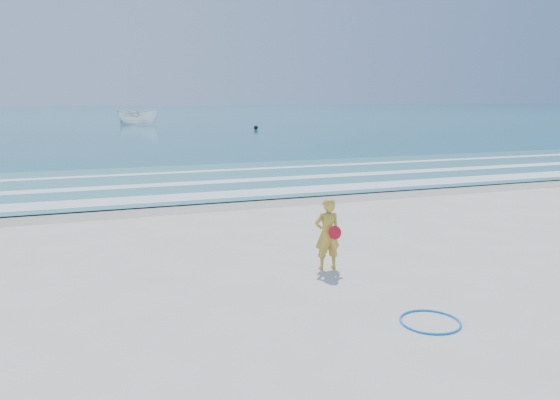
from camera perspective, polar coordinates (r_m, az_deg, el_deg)
name	(u,v)px	position (r m, az deg, el deg)	size (l,w,h in m)	color
ground	(340,300)	(9.53, 6.25, -10.33)	(400.00, 400.00, 0.00)	silver
wet_sand	(217,204)	(17.75, -6.59, -0.40)	(400.00, 2.40, 0.00)	#B2A893
ocean	(103,114)	(113.08, -18.05, 8.54)	(400.00, 190.00, 0.04)	#19727F
shallow	(189,180)	(22.57, -9.53, 2.03)	(400.00, 10.00, 0.01)	#59B7AD
foam_near	(208,195)	(18.99, -7.50, 0.47)	(400.00, 1.40, 0.01)	white
foam_mid	(192,183)	(21.79, -9.15, 1.75)	(400.00, 0.90, 0.01)	white
foam_far	(178,172)	(25.01, -10.58, 2.86)	(400.00, 0.60, 0.01)	white
hoop	(430,322)	(8.89, 15.42, -12.15)	(0.93, 0.93, 0.03)	#0D86F3
boat	(138,117)	(67.81, -14.61, 8.41)	(1.90, 5.04, 1.95)	white
buoy	(256,128)	(56.41, -2.54, 7.57)	(0.45, 0.45, 0.45)	black
woman	(327,234)	(10.92, 4.97, -3.56)	(0.54, 0.41, 1.45)	gold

